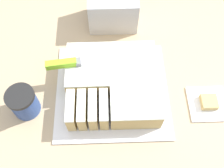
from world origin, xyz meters
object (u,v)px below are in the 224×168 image
Objects in this scene: coffee_cup at (24,102)px; storage_box at (113,8)px; cake_board at (112,90)px; cake at (113,83)px; brownie at (209,102)px; knife at (74,63)px.

coffee_cup is 0.54× the size of storage_box.
cake is at bearing 44.67° from cake_board.
brownie is at bearing -0.19° from coffee_cup.
storage_box is at bearing 52.10° from coffee_cup.
knife is at bearing 35.60° from coffee_cup.
knife reaches higher than cake.
brownie is 0.28× the size of storage_box.
storage_box reaches higher than knife.
brownie is (0.31, -0.06, 0.01)m from cake_board.
cake is 0.31m from storage_box.
storage_box is (-0.30, 0.37, 0.05)m from brownie.
storage_box is at bearing 55.89° from knife.
cake is at bearing -91.55° from storage_box.
knife is at bearing 165.15° from brownie.
brownie is at bearing -11.86° from cake.
knife is 3.18× the size of coffee_cup.
coffee_cup is at bearing 179.81° from brownie.
brownie is (0.43, -0.11, -0.08)m from knife.
coffee_cup is (-0.16, -0.11, -0.05)m from knife.
coffee_cup is (-0.27, -0.06, 0.05)m from cake_board.
cake_board is 0.32m from storage_box.
cake is at bearing 12.59° from coffee_cup.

